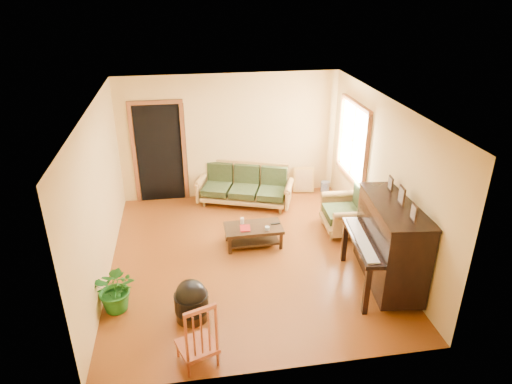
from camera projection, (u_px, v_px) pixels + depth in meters
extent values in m
plane|color=#5A290B|center=(248.00, 256.00, 7.72)|extent=(5.00, 5.00, 0.00)
cube|color=black|center=(160.00, 154.00, 9.29)|extent=(1.08, 0.16, 2.05)
cube|color=white|center=(353.00, 141.00, 8.57)|extent=(0.12, 1.36, 1.46)
cube|color=#A77B3D|center=(244.00, 186.00, 9.34)|extent=(2.07, 1.41, 0.82)
cube|color=black|center=(253.00, 236.00, 7.99)|extent=(1.01, 0.56, 0.36)
cube|color=#A77B3D|center=(345.00, 209.00, 8.33)|extent=(0.91, 0.95, 0.91)
cube|color=black|center=(391.00, 245.00, 6.75)|extent=(1.08, 1.64, 1.37)
cylinder|color=black|center=(192.00, 305.00, 6.24)|extent=(0.53, 0.53, 0.45)
cube|color=brown|center=(196.00, 331.00, 5.43)|extent=(0.57, 0.59, 0.93)
cube|color=gold|center=(304.00, 180.00, 9.92)|extent=(0.45, 0.16, 0.59)
cylinder|color=#3652A4|center=(325.00, 187.00, 10.00)|extent=(0.25, 0.25, 0.24)
imported|color=#1D601B|center=(116.00, 288.00, 6.35)|extent=(0.77, 0.71, 0.72)
imported|color=maroon|center=(240.00, 229.00, 7.83)|extent=(0.19, 0.25, 0.02)
cylinder|color=white|center=(242.00, 221.00, 7.99)|extent=(0.08, 0.08, 0.11)
cylinder|color=silver|center=(267.00, 228.00, 7.81)|extent=(0.10, 0.10, 0.05)
cube|color=black|center=(275.00, 224.00, 7.99)|extent=(0.16, 0.05, 0.02)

